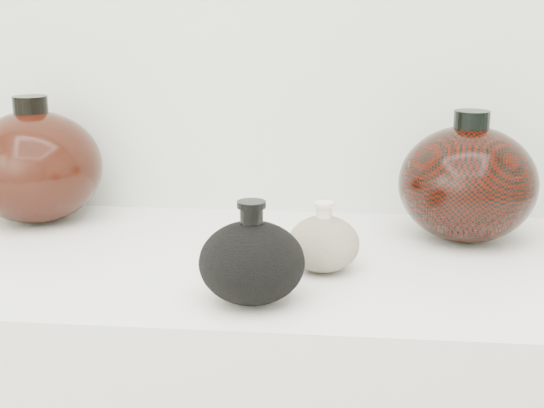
# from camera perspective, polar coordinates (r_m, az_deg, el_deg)

# --- Properties ---
(black_gourd_vase) EXTENTS (0.17, 0.17, 0.12)m
(black_gourd_vase) POSITION_cam_1_polar(r_m,az_deg,el_deg) (0.90, -1.53, -4.35)
(black_gourd_vase) COLOR black
(black_gourd_vase) RESTS_ON display_counter
(cream_gourd_vase) EXTENTS (0.10, 0.10, 0.09)m
(cream_gourd_vase) POSITION_cam_1_polar(r_m,az_deg,el_deg) (1.01, 3.90, -2.95)
(cream_gourd_vase) COLOR #BAAB8E
(cream_gourd_vase) RESTS_ON display_counter
(left_round_pot) EXTENTS (0.23, 0.23, 0.21)m
(left_round_pot) POSITION_cam_1_polar(r_m,az_deg,el_deg) (1.29, -17.39, 2.73)
(left_round_pot) COLOR black
(left_round_pot) RESTS_ON display_counter
(right_round_pot) EXTENTS (0.24, 0.24, 0.20)m
(right_round_pot) POSITION_cam_1_polar(r_m,az_deg,el_deg) (1.17, 14.50, 1.53)
(right_round_pot) COLOR black
(right_round_pot) RESTS_ON display_counter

